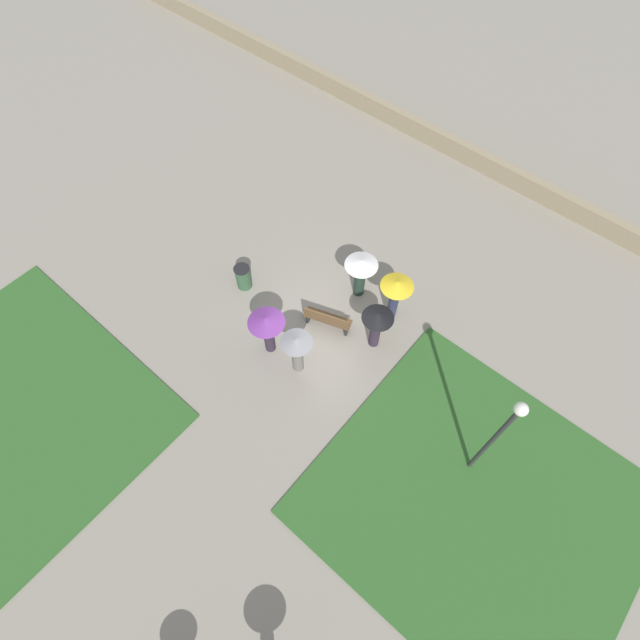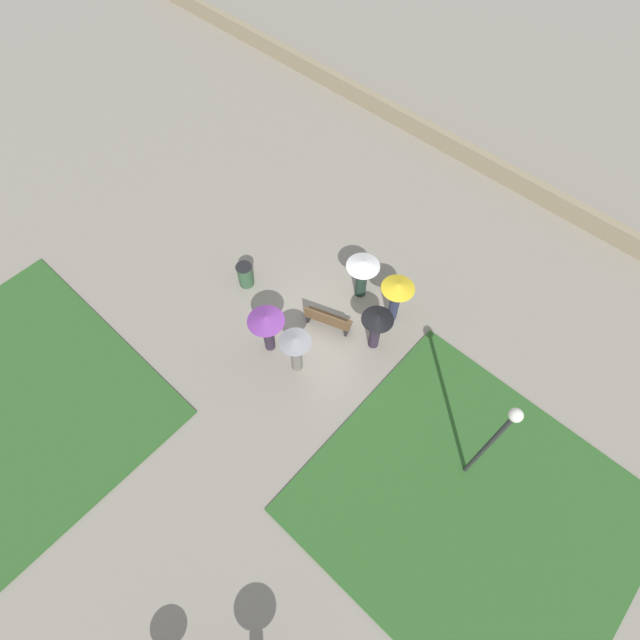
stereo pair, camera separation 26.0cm
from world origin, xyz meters
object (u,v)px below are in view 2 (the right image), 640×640
object	(u,v)px
crowd_person_yellow	(397,293)
crowd_person_black	(377,324)
lamp_post	(495,438)
crowd_person_purple	(267,324)
crowd_person_white	(362,271)
park_bench	(328,320)
trash_bin	(245,275)
crowd_person_grey	(296,348)

from	to	relation	value
crowd_person_yellow	crowd_person_black	bearing A→B (deg)	5.22
lamp_post	crowd_person_black	xyz separation A→B (m)	(4.54, -1.42, -1.62)
crowd_person_black	crowd_person_purple	bearing A→B (deg)	13.58
lamp_post	crowd_person_yellow	distance (m)	5.64
crowd_person_purple	crowd_person_white	world-z (taller)	crowd_person_purple
park_bench	trash_bin	xyz separation A→B (m)	(3.32, 0.59, 0.02)
lamp_post	crowd_person_grey	xyz separation A→B (m)	(5.82, 0.84, -1.67)
crowd_person_black	crowd_person_white	xyz separation A→B (m)	(1.63, -1.27, -0.03)
trash_bin	crowd_person_yellow	world-z (taller)	crowd_person_yellow
park_bench	trash_bin	distance (m)	3.37
trash_bin	crowd_person_yellow	distance (m)	5.29
crowd_person_white	crowd_person_black	bearing A→B (deg)	-53.05
crowd_person_grey	crowd_person_black	distance (m)	2.60
crowd_person_white	crowd_person_yellow	size ratio (longest dim) A/B	0.92
lamp_post	trash_bin	distance (m)	9.71
crowd_person_white	crowd_person_yellow	world-z (taller)	crowd_person_yellow
lamp_post	crowd_person_yellow	world-z (taller)	lamp_post
lamp_post	crowd_person_purple	xyz separation A→B (m)	(6.97, 0.91, -1.51)
crowd_person_grey	park_bench	bearing A→B (deg)	147.46
park_bench	crowd_person_black	world-z (taller)	crowd_person_black
park_bench	crowd_person_grey	world-z (taller)	crowd_person_grey
trash_bin	crowd_person_purple	bearing A→B (deg)	153.10
crowd_person_grey	crowd_person_purple	bearing A→B (deg)	-127.41
park_bench	trash_bin	bearing A→B (deg)	-9.44
lamp_post	crowd_person_black	distance (m)	5.02
park_bench	lamp_post	world-z (taller)	lamp_post
park_bench	crowd_person_purple	bearing A→B (deg)	44.25
park_bench	crowd_person_white	xyz separation A→B (m)	(0.09, -1.79, 0.80)
crowd_person_black	crowd_person_yellow	distance (m)	1.26
crowd_person_black	crowd_person_white	world-z (taller)	crowd_person_black
crowd_person_purple	crowd_person_white	distance (m)	3.70
trash_bin	crowd_person_grey	bearing A→B (deg)	162.06
lamp_post	crowd_person_white	xyz separation A→B (m)	(6.17, -2.70, -1.65)
crowd_person_grey	trash_bin	bearing A→B (deg)	-148.87
crowd_person_grey	crowd_person_purple	world-z (taller)	crowd_person_purple
park_bench	trash_bin	size ratio (longest dim) A/B	1.67
crowd_person_yellow	park_bench	bearing A→B (deg)	-41.40
crowd_person_grey	crowd_person_yellow	distance (m)	3.67
trash_bin	crowd_person_white	bearing A→B (deg)	-143.61
lamp_post	crowd_person_white	bearing A→B (deg)	-23.62
lamp_post	crowd_person_yellow	size ratio (longest dim) A/B	2.38
crowd_person_white	crowd_person_yellow	distance (m)	1.43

